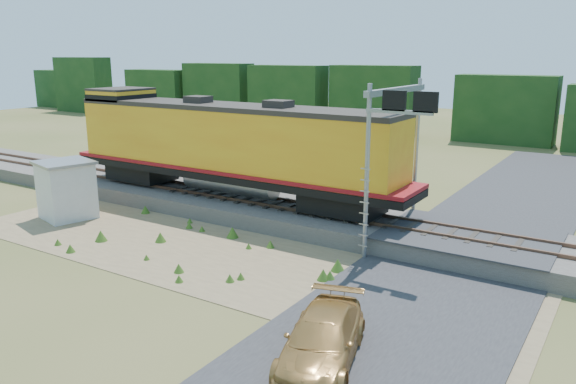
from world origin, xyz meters
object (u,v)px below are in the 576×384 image
Objects in this scene: locomotive at (225,144)px; shed at (66,190)px; signal_gantry at (398,125)px; car at (322,340)px.

locomotive reaches higher than shed.
signal_gantry reaches higher than locomotive.
shed is 0.43× the size of signal_gantry.
shed is at bearing -162.52° from signal_gantry.
locomotive is 2.89× the size of signal_gantry.
locomotive is 4.42× the size of car.
shed reaches higher than car.
locomotive is 16.34m from car.
locomotive is 8.40m from shed.
signal_gantry reaches higher than shed.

